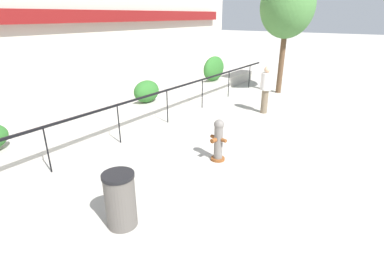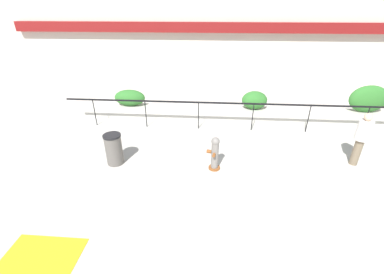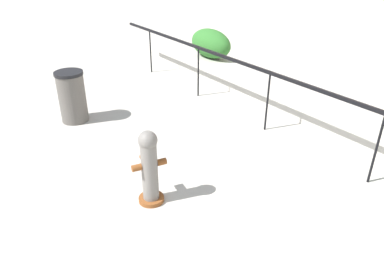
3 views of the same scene
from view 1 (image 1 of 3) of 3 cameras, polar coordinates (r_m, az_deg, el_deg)
name	(u,v)px [view 1 (image 1 of 3)]	position (r m, az deg, el deg)	size (l,w,h in m)	color
ground_plane	(316,159)	(8.31, 22.53, -3.88)	(120.00, 120.00, 0.00)	#B2ADA3
building_facade	(34,0)	(15.29, -27.88, 22.04)	(30.00, 1.36, 8.00)	beige
planter_wall_low	(144,110)	(10.94, -9.14, 5.12)	(18.00, 0.70, 0.50)	#B7B2A8
fence_railing_segment	(167,93)	(10.02, -4.81, 8.30)	(15.00, 0.05, 1.15)	black
hedge_bush_1	(147,91)	(10.90, -8.66, 8.59)	(1.07, 0.70, 0.78)	#2D6B28
hedge_bush_2	(214,69)	(14.49, 4.19, 12.86)	(1.54, 0.60, 1.14)	#2D6B28
fire_hydrant	(218,140)	(7.43, 5.04, -0.54)	(0.46, 0.48, 1.08)	brown
street_tree	(288,7)	(14.55, 17.74, 22.57)	(2.54, 2.29, 5.10)	brown
pedestrian	(266,87)	(11.38, 13.89, 9.27)	(0.49, 0.49, 1.73)	brown
trash_bin	(120,200)	(5.33, -13.48, -11.56)	(0.55, 0.55, 1.01)	#56514C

